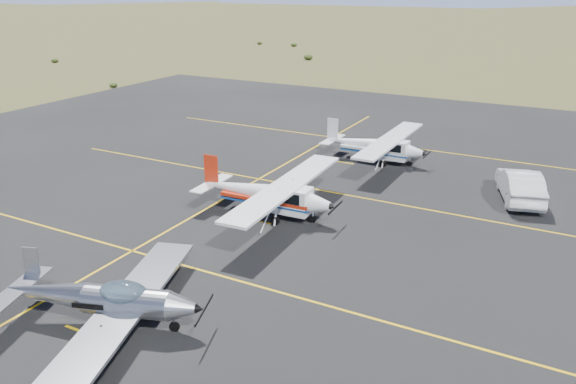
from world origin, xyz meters
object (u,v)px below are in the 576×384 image
Objects in this scene: sedan at (520,185)px; aircraft_low_wing at (105,299)px; aircraft_cessna at (267,192)px; aircraft_plain at (375,145)px.

aircraft_low_wing is at bearing 43.63° from sedan.
sedan is (11.15, 8.29, -0.35)m from aircraft_cessna.
aircraft_plain reaches higher than aircraft_low_wing.
aircraft_low_wing is at bearing -93.92° from aircraft_plain.
aircraft_plain is 9.86m from sedan.
aircraft_cessna is at bearing -98.43° from aircraft_plain.
aircraft_cessna is at bearing 71.84° from aircraft_low_wing.
sedan is (11.10, 19.53, -0.15)m from aircraft_low_wing.
sedan is at bearing 41.97° from aircraft_low_wing.
aircraft_low_wing is 0.97× the size of aircraft_plain.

